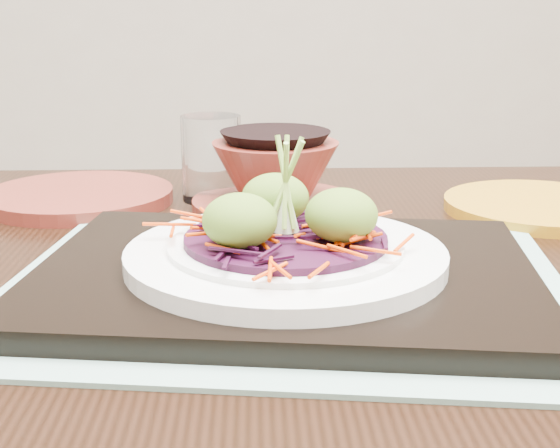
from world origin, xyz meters
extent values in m
cube|color=black|center=(-0.04, -0.03, 0.74)|extent=(1.34, 1.00, 0.04)
cube|color=#7DA28F|center=(-0.08, -0.05, 0.77)|extent=(0.48, 0.42, 0.00)
cube|color=black|center=(-0.08, -0.05, 0.78)|extent=(0.42, 0.36, 0.02)
cylinder|color=white|center=(-0.08, -0.05, 0.79)|extent=(0.23, 0.23, 0.01)
cylinder|color=white|center=(-0.08, -0.05, 0.80)|extent=(0.17, 0.17, 0.01)
cylinder|color=black|center=(-0.08, -0.05, 0.80)|extent=(0.15, 0.15, 0.01)
ellipsoid|color=olive|center=(-0.11, -0.07, 0.82)|extent=(0.05, 0.05, 0.04)
ellipsoid|color=olive|center=(-0.04, -0.07, 0.82)|extent=(0.05, 0.05, 0.04)
ellipsoid|color=olive|center=(-0.08, -0.01, 0.82)|extent=(0.05, 0.05, 0.04)
cylinder|color=maroon|center=(-0.23, 0.24, 0.77)|extent=(0.23, 0.23, 0.01)
cylinder|color=white|center=(-0.10, 0.23, 0.81)|extent=(0.08, 0.08, 0.09)
cylinder|color=maroon|center=(-0.04, 0.17, 0.77)|extent=(0.20, 0.20, 0.01)
cylinder|color=#A76E12|center=(0.22, 0.12, 0.77)|extent=(0.21, 0.21, 0.01)
camera|label=1|loc=(-0.18, -0.57, 0.97)|focal=50.00mm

